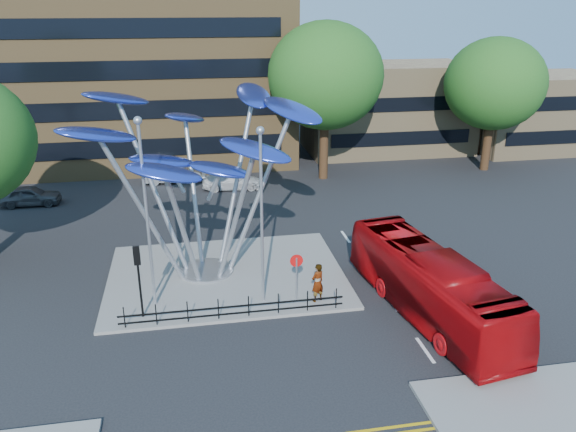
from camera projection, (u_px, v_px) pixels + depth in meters
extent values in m
plane|color=black|center=(261.00, 339.00, 23.71)|extent=(120.00, 120.00, 0.00)
cube|color=slate|center=(227.00, 275.00, 29.03)|extent=(12.00, 9.00, 0.15)
cube|color=tan|center=(387.00, 108.00, 52.48)|extent=(15.00, 8.00, 8.00)
cube|color=tan|center=(535.00, 112.00, 53.14)|extent=(12.00, 8.00, 7.00)
cylinder|color=black|center=(324.00, 143.00, 44.21)|extent=(0.70, 0.70, 5.72)
ellipsoid|color=#194E16|center=(326.00, 76.00, 42.35)|extent=(8.80, 8.80, 8.10)
cylinder|color=black|center=(487.00, 140.00, 46.65)|extent=(0.70, 0.70, 5.06)
ellipsoid|color=#194E16|center=(495.00, 84.00, 45.00)|extent=(8.00, 8.00, 7.36)
cylinder|color=#9EA0A5|center=(207.00, 270.00, 29.27)|extent=(2.80, 2.80, 0.12)
cylinder|color=#9EA0A5|center=(178.00, 207.00, 27.14)|extent=(0.24, 0.24, 7.80)
ellipsoid|color=blue|center=(97.00, 134.00, 24.29)|extent=(3.92, 2.95, 1.39)
cylinder|color=#9EA0A5|center=(196.00, 222.00, 27.16)|extent=(0.24, 0.24, 6.40)
ellipsoid|color=blue|center=(164.00, 173.00, 23.79)|extent=(3.47, 1.78, 1.31)
cylinder|color=#9EA0A5|center=(216.00, 213.00, 27.40)|extent=(0.24, 0.24, 7.00)
ellipsoid|color=blue|center=(255.00, 150.00, 24.97)|extent=(3.81, 3.11, 1.36)
cylinder|color=#9EA0A5|center=(227.00, 196.00, 28.02)|extent=(0.24, 0.24, 8.20)
ellipsoid|color=blue|center=(292.00, 110.00, 27.48)|extent=(3.52, 4.06, 1.44)
cylinder|color=#9EA0A5|center=(217.00, 187.00, 28.71)|extent=(0.24, 0.24, 8.60)
ellipsoid|color=blue|center=(253.00, 95.00, 29.37)|extent=(2.21, 3.79, 1.39)
cylinder|color=#9EA0A5|center=(198.00, 199.00, 28.85)|extent=(0.24, 0.24, 7.40)
ellipsoid|color=blue|center=(185.00, 118.00, 29.84)|extent=(3.02, 3.71, 1.34)
cylinder|color=#9EA0A5|center=(181.00, 190.00, 27.92)|extent=(0.24, 0.24, 8.80)
ellipsoid|color=blue|center=(117.00, 98.00, 27.16)|extent=(3.88, 3.60, 1.42)
ellipsoid|color=blue|center=(162.00, 161.00, 27.02)|extent=(3.40, 1.96, 1.13)
ellipsoid|color=blue|center=(220.00, 170.00, 27.06)|extent=(3.39, 2.16, 1.11)
cylinder|color=#9EA0A5|center=(147.00, 219.00, 24.60)|extent=(0.14, 0.14, 8.50)
sphere|color=#9EA0A5|center=(138.00, 120.00, 23.03)|extent=(0.36, 0.36, 0.36)
cylinder|color=#9EA0A5|center=(262.00, 221.00, 25.06)|extent=(0.14, 0.14, 8.00)
sphere|color=#9EA0A5|center=(260.00, 130.00, 23.58)|extent=(0.36, 0.36, 0.36)
cylinder|color=black|center=(140.00, 285.00, 24.55)|extent=(0.10, 0.10, 3.20)
cube|color=black|center=(137.00, 256.00, 24.05)|extent=(0.28, 0.18, 0.85)
sphere|color=#FF0C0C|center=(136.00, 250.00, 23.94)|extent=(0.18, 0.18, 0.18)
cylinder|color=#9EA0A5|center=(296.00, 281.00, 25.87)|extent=(0.08, 0.08, 2.30)
cylinder|color=red|center=(296.00, 261.00, 25.54)|extent=(0.60, 0.04, 0.60)
cube|color=white|center=(296.00, 261.00, 25.56)|extent=(0.42, 0.03, 0.10)
cylinder|color=black|center=(124.00, 317.00, 24.09)|extent=(0.05, 0.05, 1.00)
cylinder|color=black|center=(156.00, 314.00, 24.31)|extent=(0.05, 0.05, 1.00)
cylinder|color=black|center=(188.00, 312.00, 24.54)|extent=(0.05, 0.05, 1.00)
cylinder|color=black|center=(218.00, 309.00, 24.76)|extent=(0.05, 0.05, 1.00)
cylinder|color=black|center=(249.00, 306.00, 24.98)|extent=(0.05, 0.05, 1.00)
cylinder|color=black|center=(278.00, 303.00, 25.20)|extent=(0.05, 0.05, 1.00)
cylinder|color=black|center=(308.00, 301.00, 25.43)|extent=(0.05, 0.05, 1.00)
cylinder|color=black|center=(336.00, 298.00, 25.65)|extent=(0.05, 0.05, 1.00)
cube|color=black|center=(234.00, 306.00, 24.85)|extent=(10.00, 0.06, 0.06)
cube|color=black|center=(234.00, 313.00, 24.98)|extent=(10.00, 0.06, 0.06)
imported|color=#A2070B|center=(429.00, 284.00, 25.06)|extent=(4.24, 11.26, 3.06)
imported|color=gray|center=(318.00, 283.00, 26.11)|extent=(0.83, 0.74, 1.91)
imported|color=#43464B|center=(30.00, 196.00, 38.99)|extent=(4.11, 1.69, 1.39)
imported|color=#ABAFB3|center=(172.00, 173.00, 43.92)|extent=(4.53, 1.74, 1.47)
imported|color=beige|center=(232.00, 181.00, 42.41)|extent=(4.62, 2.13, 1.31)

